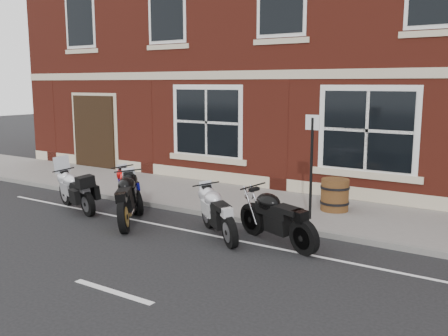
{
  "coord_description": "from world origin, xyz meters",
  "views": [
    {
      "loc": [
        5.38,
        -8.11,
        3.16
      ],
      "look_at": [
        -0.97,
        1.6,
        1.18
      ],
      "focal_mm": 40.0,
      "sensor_mm": 36.0,
      "label": 1
    }
  ],
  "objects": [
    {
      "name": "barrel_planter",
      "position": [
        1.2,
        3.17,
        0.51
      ],
      "size": [
        0.7,
        0.7,
        0.77
      ],
      "color": "#503015",
      "rests_on": "sidewalk"
    },
    {
      "name": "moto_sport_black",
      "position": [
        -2.49,
        0.01,
        0.59
      ],
      "size": [
        1.46,
        1.92,
        1.02
      ],
      "rotation": [
        0.0,
        0.0,
        0.63
      ],
      "color": "black",
      "rests_on": "ground"
    },
    {
      "name": "moto_sport_red",
      "position": [
        -3.41,
        1.02,
        0.53
      ],
      "size": [
        1.79,
        1.26,
        0.93
      ],
      "rotation": [
        0.0,
        0.0,
        0.98
      ],
      "color": "black",
      "rests_on": "ground"
    },
    {
      "name": "pub_building",
      "position": [
        0.0,
        10.5,
        6.0
      ],
      "size": [
        24.0,
        12.0,
        12.0
      ],
      "primitive_type": "cube",
      "color": "maroon",
      "rests_on": "ground"
    },
    {
      "name": "moto_touring_silver",
      "position": [
        -4.43,
        0.11,
        0.54
      ],
      "size": [
        1.94,
        0.8,
        1.32
      ],
      "rotation": [
        0.0,
        0.0,
        1.24
      ],
      "color": "black",
      "rests_on": "ground"
    },
    {
      "name": "kerb",
      "position": [
        0.0,
        1.42,
        0.06
      ],
      "size": [
        30.0,
        0.16,
        0.12
      ],
      "primitive_type": "cube",
      "color": "slate",
      "rests_on": "ground"
    },
    {
      "name": "sidewalk",
      "position": [
        0.0,
        3.0,
        0.06
      ],
      "size": [
        30.0,
        3.0,
        0.12
      ],
      "primitive_type": "cube",
      "color": "slate",
      "rests_on": "ground"
    },
    {
      "name": "parking_sign",
      "position": [
        1.01,
        2.14,
        1.48
      ],
      "size": [
        0.33,
        0.06,
        2.36
      ],
      "rotation": [
        0.0,
        0.0,
        -0.01
      ],
      "color": "black",
      "rests_on": "sidewalk"
    },
    {
      "name": "moto_naked_black",
      "position": [
        1.02,
        0.48,
        0.58
      ],
      "size": [
        2.12,
        0.97,
        1.0
      ],
      "rotation": [
        0.0,
        0.0,
        1.18
      ],
      "color": "black",
      "rests_on": "ground"
    },
    {
      "name": "moto_sport_silver",
      "position": [
        -0.2,
        0.24,
        0.54
      ],
      "size": [
        1.73,
        1.4,
        0.94
      ],
      "rotation": [
        0.0,
        0.0,
        0.9
      ],
      "color": "black",
      "rests_on": "ground"
    },
    {
      "name": "ground",
      "position": [
        0.0,
        0.0,
        0.0
      ],
      "size": [
        80.0,
        80.0,
        0.0
      ],
      "primitive_type": "plane",
      "color": "black",
      "rests_on": "ground"
    }
  ]
}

